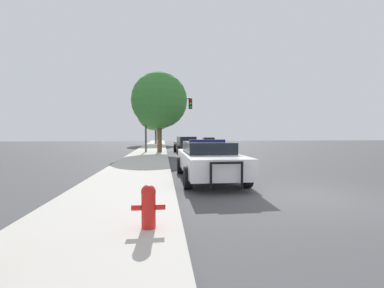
% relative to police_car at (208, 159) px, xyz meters
% --- Properties ---
extents(ground_plane, '(110.00, 110.00, 0.00)m').
position_rel_police_car_xyz_m(ground_plane, '(2.25, -3.01, -0.77)').
color(ground_plane, '#474749').
extents(sidewalk_left, '(3.00, 110.00, 0.13)m').
position_rel_police_car_xyz_m(sidewalk_left, '(-2.85, -3.01, -0.70)').
color(sidewalk_left, '#BCB7AD').
rests_on(sidewalk_left, ground_plane).
extents(police_car, '(2.16, 5.32, 1.50)m').
position_rel_police_car_xyz_m(police_car, '(0.00, 0.00, 0.00)').
color(police_car, white).
rests_on(police_car, ground_plane).
extents(fire_hydrant, '(0.57, 0.25, 0.73)m').
position_rel_police_car_xyz_m(fire_hydrant, '(-1.94, -5.19, -0.25)').
color(fire_hydrant, red).
rests_on(fire_hydrant, sidewalk_left).
extents(traffic_light, '(4.12, 0.35, 4.83)m').
position_rel_police_car_xyz_m(traffic_light, '(-1.48, 13.00, 2.81)').
color(traffic_light, '#424247').
rests_on(traffic_light, sidewalk_left).
extents(car_background_midblock, '(2.13, 4.35, 1.46)m').
position_rel_police_car_xyz_m(car_background_midblock, '(0.38, 13.56, 0.01)').
color(car_background_midblock, black).
rests_on(car_background_midblock, ground_plane).
extents(car_background_oncoming, '(2.05, 4.04, 1.23)m').
position_rel_police_car_xyz_m(car_background_oncoming, '(4.39, 24.36, -0.09)').
color(car_background_oncoming, maroon).
rests_on(car_background_oncoming, ground_plane).
extents(tree_sidewalk_far, '(6.02, 6.02, 8.10)m').
position_rel_police_car_xyz_m(tree_sidewalk_far, '(-2.82, 31.70, 4.44)').
color(tree_sidewalk_far, brown).
rests_on(tree_sidewalk_far, sidewalk_left).
extents(tree_sidewalk_mid, '(4.81, 4.81, 6.87)m').
position_rel_police_car_xyz_m(tree_sidewalk_mid, '(-1.98, 12.84, 3.81)').
color(tree_sidewalk_mid, brown).
rests_on(tree_sidewalk_mid, sidewalk_left).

